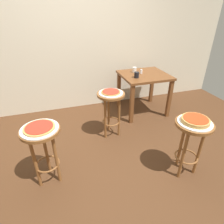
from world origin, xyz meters
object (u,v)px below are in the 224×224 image
object	(u,v)px
serving_plate_foreground	(195,122)
condiment_shaker	(141,72)
pizza_middle	(39,128)
stool_leftside	(111,105)
pizza_foreground	(195,120)
dining_table	(144,81)
cup_near_edge	(137,75)
stool_foreground	(191,136)
cup_far_edge	(134,70)
serving_plate_middle	(40,129)
pizza_leftside	(111,92)
serving_plate_leftside	(111,93)
stool_middle	(43,143)

from	to	relation	value
serving_plate_foreground	condiment_shaker	world-z (taller)	condiment_shaker
serving_plate_foreground	pizza_middle	xyz separation A→B (m)	(-1.59, 0.38, 0.02)
serving_plate_foreground	stool_leftside	distance (m)	1.21
pizza_foreground	condiment_shaker	size ratio (longest dim) A/B	4.05
dining_table	cup_near_edge	size ratio (longest dim) A/B	8.44
cup_near_edge	pizza_middle	bearing A→B (deg)	-145.26
stool_leftside	serving_plate_foreground	bearing A→B (deg)	-58.67
pizza_foreground	cup_near_edge	world-z (taller)	cup_near_edge
stool_foreground	cup_far_edge	world-z (taller)	cup_far_edge
serving_plate_middle	cup_near_edge	size ratio (longest dim) A/B	3.90
pizza_foreground	pizza_leftside	size ratio (longest dim) A/B	1.06
condiment_shaker	serving_plate_leftside	bearing A→B (deg)	-141.29
serving_plate_leftside	cup_near_edge	xyz separation A→B (m)	(0.59, 0.43, 0.07)
serving_plate_leftside	stool_foreground	bearing A→B (deg)	-58.67
pizza_middle	dining_table	xyz separation A→B (m)	(1.77, 1.21, -0.12)
stool_middle	cup_far_edge	xyz separation A→B (m)	(1.64, 1.37, 0.26)
dining_table	cup_far_edge	size ratio (longest dim) A/B	8.90
dining_table	stool_foreground	bearing A→B (deg)	-96.57
stool_foreground	cup_far_edge	size ratio (longest dim) A/B	7.66
pizza_middle	serving_plate_foreground	bearing A→B (deg)	-13.35
serving_plate_foreground	dining_table	xyz separation A→B (m)	(0.18, 1.58, -0.10)
pizza_foreground	pizza_middle	world-z (taller)	pizza_foreground
serving_plate_leftside	cup_near_edge	world-z (taller)	cup_near_edge
serving_plate_leftside	pizza_foreground	bearing A→B (deg)	-58.67
serving_plate_leftside	dining_table	bearing A→B (deg)	34.78
pizza_middle	condiment_shaker	world-z (taller)	condiment_shaker
stool_foreground	stool_middle	bearing A→B (deg)	166.65
pizza_middle	cup_far_edge	distance (m)	2.13
serving_plate_leftside	pizza_leftside	distance (m)	0.02
stool_middle	cup_near_edge	xyz separation A→B (m)	(1.55, 1.07, 0.26)
stool_middle	pizza_leftside	bearing A→B (deg)	33.94
pizza_foreground	stool_leftside	world-z (taller)	pizza_foreground
pizza_foreground	stool_leftside	bearing A→B (deg)	121.33
pizza_foreground	serving_plate_leftside	bearing A→B (deg)	121.33
serving_plate_foreground	serving_plate_leftside	distance (m)	1.20
stool_foreground	dining_table	bearing A→B (deg)	83.43
stool_foreground	serving_plate_leftside	world-z (taller)	serving_plate_leftside
pizza_middle	cup_near_edge	bearing A→B (deg)	34.74
pizza_foreground	serving_plate_leftside	world-z (taller)	pizza_foreground
pizza_leftside	stool_leftside	bearing A→B (deg)	0.00
dining_table	cup_far_edge	bearing A→B (deg)	129.54
condiment_shaker	pizza_middle	bearing A→B (deg)	-143.88
pizza_foreground	stool_middle	distance (m)	1.64
stool_foreground	pizza_middle	size ratio (longest dim) A/B	2.28
pizza_leftside	condiment_shaker	xyz separation A→B (m)	(0.76, 0.61, 0.05)
condiment_shaker	cup_near_edge	bearing A→B (deg)	-133.53
stool_foreground	serving_plate_leftside	bearing A→B (deg)	121.33
serving_plate_foreground	condiment_shaker	bearing A→B (deg)	85.15
stool_foreground	condiment_shaker	distance (m)	1.66
stool_foreground	stool_leftside	xyz separation A→B (m)	(-0.62, 1.02, 0.00)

